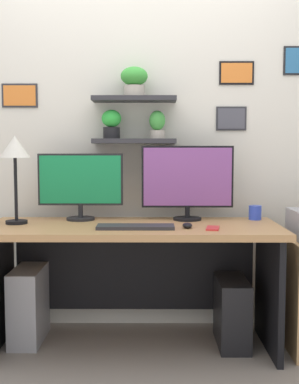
{
  "coord_description": "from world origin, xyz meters",
  "views": [
    {
      "loc": [
        0.12,
        -2.95,
        1.21
      ],
      "look_at": [
        0.1,
        0.05,
        0.94
      ],
      "focal_mm": 46.87,
      "sensor_mm": 36.0,
      "label": 1
    }
  ],
  "objects_px": {
    "computer_tower_left": "(29,305)",
    "keyboard": "(136,227)",
    "desk": "(133,257)",
    "cell_phone": "(213,228)",
    "computer_tower_right": "(232,312)",
    "monitor_right": "(187,180)",
    "monitor_left": "(80,184)",
    "desk_lamp": "(15,154)",
    "coffee_mug": "(255,213)",
    "computer_mouse": "(187,225)"
  },
  "relations": [
    {
      "from": "monitor_right",
      "to": "coffee_mug",
      "type": "height_order",
      "value": "monitor_right"
    },
    {
      "from": "monitor_right",
      "to": "desk_lamp",
      "type": "relative_size",
      "value": 1.09
    },
    {
      "from": "monitor_right",
      "to": "cell_phone",
      "type": "distance_m",
      "value": 0.46
    },
    {
      "from": "keyboard",
      "to": "computer_mouse",
      "type": "distance_m",
      "value": 0.3
    },
    {
      "from": "computer_mouse",
      "to": "desk_lamp",
      "type": "relative_size",
      "value": 0.17
    },
    {
      "from": "computer_mouse",
      "to": "computer_tower_right",
      "type": "height_order",
      "value": "computer_mouse"
    },
    {
      "from": "computer_tower_left",
      "to": "computer_tower_right",
      "type": "distance_m",
      "value": 1.26
    },
    {
      "from": "monitor_left",
      "to": "computer_tower_right",
      "type": "height_order",
      "value": "monitor_left"
    },
    {
      "from": "monitor_right",
      "to": "desk_lamp",
      "type": "xyz_separation_m",
      "value": [
        -1.04,
        -0.17,
        0.17
      ]
    },
    {
      "from": "cell_phone",
      "to": "computer_tower_left",
      "type": "relative_size",
      "value": 0.3
    },
    {
      "from": "monitor_left",
      "to": "computer_mouse",
      "type": "xyz_separation_m",
      "value": [
        0.66,
        -0.33,
        -0.22
      ]
    },
    {
      "from": "keyboard",
      "to": "monitor_left",
      "type": "bearing_deg",
      "value": 136.02
    },
    {
      "from": "monitor_right",
      "to": "computer_tower_left",
      "type": "height_order",
      "value": "monitor_right"
    },
    {
      "from": "monitor_left",
      "to": "cell_phone",
      "type": "relative_size",
      "value": 3.84
    },
    {
      "from": "desk",
      "to": "cell_phone",
      "type": "relative_size",
      "value": 12.53
    },
    {
      "from": "desk_lamp",
      "to": "monitor_right",
      "type": "bearing_deg",
      "value": 9.26
    },
    {
      "from": "desk",
      "to": "computer_tower_right",
      "type": "height_order",
      "value": "desk"
    },
    {
      "from": "computer_mouse",
      "to": "computer_tower_left",
      "type": "xyz_separation_m",
      "value": [
        -0.97,
        0.21,
        -0.53
      ]
    },
    {
      "from": "monitor_right",
      "to": "computer_tower_right",
      "type": "height_order",
      "value": "monitor_right"
    },
    {
      "from": "computer_tower_left",
      "to": "coffee_mug",
      "type": "bearing_deg",
      "value": 5.15
    },
    {
      "from": "coffee_mug",
      "to": "desk",
      "type": "bearing_deg",
      "value": -167.32
    },
    {
      "from": "coffee_mug",
      "to": "monitor_right",
      "type": "bearing_deg",
      "value": -178.24
    },
    {
      "from": "computer_tower_right",
      "to": "desk",
      "type": "bearing_deg",
      "value": 179.24
    },
    {
      "from": "computer_tower_left",
      "to": "computer_mouse",
      "type": "bearing_deg",
      "value": -12.3
    },
    {
      "from": "monitor_right",
      "to": "desk",
      "type": "bearing_deg",
      "value": -154.65
    },
    {
      "from": "monitor_left",
      "to": "desk_lamp",
      "type": "bearing_deg",
      "value": -155.04
    },
    {
      "from": "computer_mouse",
      "to": "computer_tower_right",
      "type": "bearing_deg",
      "value": 28.87
    },
    {
      "from": "computer_tower_left",
      "to": "keyboard",
      "type": "bearing_deg",
      "value": -19.02
    },
    {
      "from": "desk_lamp",
      "to": "computer_tower_left",
      "type": "height_order",
      "value": "desk_lamp"
    },
    {
      "from": "desk_lamp",
      "to": "coffee_mug",
      "type": "bearing_deg",
      "value": 7.08
    },
    {
      "from": "monitor_left",
      "to": "cell_phone",
      "type": "height_order",
      "value": "monitor_left"
    },
    {
      "from": "desk",
      "to": "coffee_mug",
      "type": "relative_size",
      "value": 19.49
    },
    {
      "from": "monitor_right",
      "to": "desk_lamp",
      "type": "bearing_deg",
      "value": -170.74
    },
    {
      "from": "desk",
      "to": "monitor_left",
      "type": "relative_size",
      "value": 3.26
    },
    {
      "from": "desk",
      "to": "monitor_right",
      "type": "xyz_separation_m",
      "value": [
        0.34,
        0.16,
        0.46
      ]
    },
    {
      "from": "monitor_left",
      "to": "keyboard",
      "type": "bearing_deg",
      "value": -43.98
    },
    {
      "from": "computer_tower_right",
      "to": "cell_phone",
      "type": "bearing_deg",
      "value": -126.75
    },
    {
      "from": "desk",
      "to": "monitor_left",
      "type": "bearing_deg",
      "value": 154.68
    },
    {
      "from": "computer_tower_left",
      "to": "monitor_right",
      "type": "bearing_deg",
      "value": 6.62
    },
    {
      "from": "monitor_left",
      "to": "desk",
      "type": "bearing_deg",
      "value": -25.32
    },
    {
      "from": "keyboard",
      "to": "computer_tower_left",
      "type": "bearing_deg",
      "value": 160.98
    },
    {
      "from": "desk",
      "to": "cell_phone",
      "type": "xyz_separation_m",
      "value": [
        0.46,
        -0.2,
        0.21
      ]
    },
    {
      "from": "desk",
      "to": "computer_tower_right",
      "type": "bearing_deg",
      "value": -0.76
    },
    {
      "from": "cell_phone",
      "to": "coffee_mug",
      "type": "height_order",
      "value": "coffee_mug"
    },
    {
      "from": "monitor_left",
      "to": "monitor_right",
      "type": "height_order",
      "value": "monitor_right"
    },
    {
      "from": "coffee_mug",
      "to": "keyboard",
      "type": "bearing_deg",
      "value": -154.3
    },
    {
      "from": "monitor_right",
      "to": "desk_lamp",
      "type": "distance_m",
      "value": 1.07
    },
    {
      "from": "monitor_right",
      "to": "keyboard",
      "type": "xyz_separation_m",
      "value": [
        -0.32,
        -0.35,
        -0.24
      ]
    },
    {
      "from": "coffee_mug",
      "to": "computer_mouse",
      "type": "bearing_deg",
      "value": -143.23
    },
    {
      "from": "computer_mouse",
      "to": "computer_tower_right",
      "type": "xyz_separation_m",
      "value": [
        0.29,
        0.16,
        -0.56
      ]
    }
  ]
}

